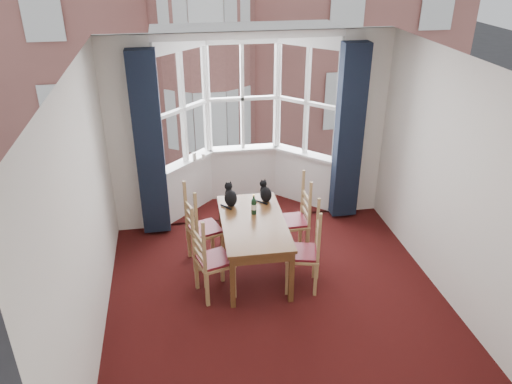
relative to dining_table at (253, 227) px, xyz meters
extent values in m
plane|color=black|center=(0.18, -0.88, -0.65)|extent=(4.50, 4.50, 0.00)
plane|color=white|center=(0.18, -0.88, 2.15)|extent=(4.50, 4.50, 0.00)
plane|color=silver|center=(-1.82, -0.88, 0.75)|extent=(0.00, 4.50, 4.50)
plane|color=silver|center=(2.18, -0.88, 0.75)|extent=(0.00, 4.50, 4.50)
plane|color=silver|center=(0.18, -3.13, 0.75)|extent=(4.00, 0.00, 4.00)
cube|color=silver|center=(-1.47, 1.37, 0.75)|extent=(0.70, 0.12, 2.80)
cube|color=silver|center=(1.83, 1.37, 0.75)|extent=(0.70, 0.12, 2.80)
cube|color=black|center=(-1.24, 1.19, 0.70)|extent=(0.38, 0.22, 2.60)
cube|color=black|center=(1.60, 1.19, 0.70)|extent=(0.38, 0.22, 2.60)
cube|color=brown|center=(0.00, 0.00, 0.07)|extent=(0.82, 1.49, 0.04)
cube|color=brown|center=(-0.36, -0.68, -0.30)|extent=(0.06, 0.06, 0.70)
cube|color=brown|center=(-0.33, 0.69, -0.30)|extent=(0.06, 0.06, 0.70)
cube|color=brown|center=(0.33, -0.69, -0.30)|extent=(0.06, 0.06, 0.70)
cube|color=brown|center=(0.36, 0.68, -0.30)|extent=(0.06, 0.06, 0.70)
cube|color=#A3814F|center=(-0.54, -0.39, -0.17)|extent=(0.50, 0.52, 0.06)
cube|color=maroon|center=(-0.54, -0.39, -0.16)|extent=(0.45, 0.47, 0.03)
cube|color=#A3814F|center=(-0.59, 0.33, -0.17)|extent=(0.51, 0.52, 0.06)
cube|color=maroon|center=(-0.59, 0.33, -0.16)|extent=(0.46, 0.47, 0.03)
cube|color=#A3814F|center=(0.52, -0.43, -0.17)|extent=(0.49, 0.50, 0.06)
cube|color=maroon|center=(0.52, -0.43, -0.16)|extent=(0.44, 0.45, 0.03)
cube|color=#A3814F|center=(0.58, 0.33, -0.17)|extent=(0.40, 0.42, 0.06)
cube|color=maroon|center=(0.58, 0.33, -0.16)|extent=(0.36, 0.38, 0.03)
ellipsoid|color=black|center=(-0.22, 0.45, 0.19)|extent=(0.21, 0.25, 0.22)
sphere|color=black|center=(-0.24, 0.53, 0.33)|extent=(0.13, 0.13, 0.10)
cone|color=black|center=(-0.27, 0.52, 0.38)|extent=(0.05, 0.05, 0.05)
cone|color=black|center=(-0.21, 0.54, 0.38)|extent=(0.05, 0.05, 0.05)
ellipsoid|color=black|center=(0.25, 0.50, 0.18)|extent=(0.22, 0.24, 0.20)
sphere|color=black|center=(0.23, 0.57, 0.31)|extent=(0.12, 0.12, 0.10)
cone|color=black|center=(0.20, 0.56, 0.36)|extent=(0.04, 0.04, 0.04)
cone|color=black|center=(0.25, 0.58, 0.36)|extent=(0.04, 0.04, 0.04)
cylinder|color=black|center=(0.04, 0.19, 0.18)|extent=(0.07, 0.07, 0.19)
sphere|color=black|center=(0.04, 0.19, 0.27)|extent=(0.06, 0.06, 0.06)
cylinder|color=black|center=(0.04, 0.19, 0.31)|extent=(0.03, 0.03, 0.08)
cylinder|color=gold|center=(0.04, 0.19, 0.35)|extent=(0.03, 0.03, 0.02)
cylinder|color=silver|center=(0.04, 0.19, 0.19)|extent=(0.07, 0.07, 0.07)
cylinder|color=white|center=(-0.62, 1.72, 0.28)|extent=(0.06, 0.06, 0.13)
cylinder|color=white|center=(-0.48, 1.75, 0.26)|extent=(0.06, 0.06, 0.09)
plane|color=#333335|center=(0.18, 31.37, -6.65)|extent=(80.00, 80.00, 0.00)
cube|color=#A55F55|center=(0.18, 13.37, 0.35)|extent=(18.00, 6.00, 14.00)
cylinder|color=#A55F55|center=(0.18, 10.37, 0.35)|extent=(3.20, 3.20, 14.00)
camera|label=1|loc=(-0.88, -5.29, 3.22)|focal=35.00mm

